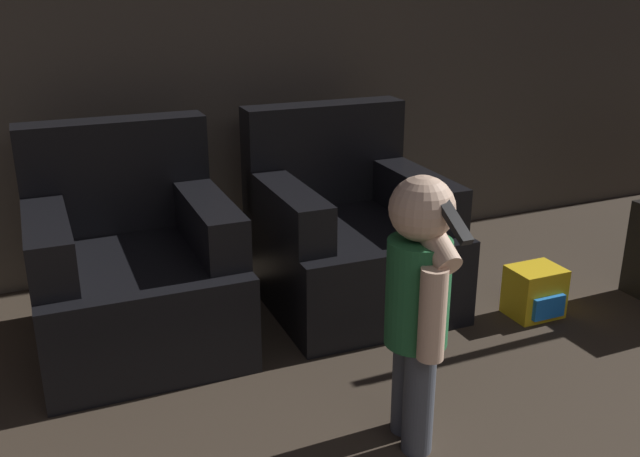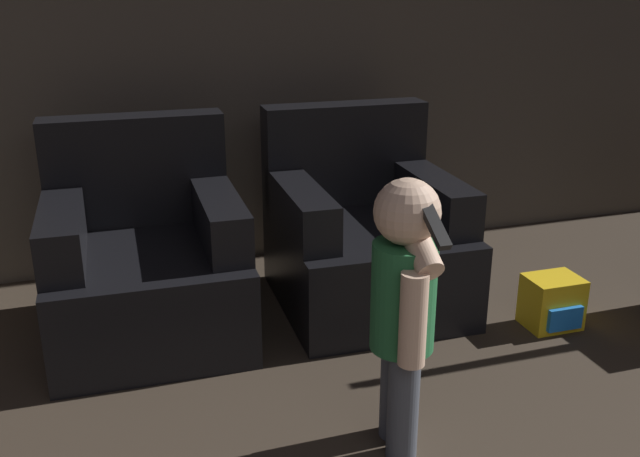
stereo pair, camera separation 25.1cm
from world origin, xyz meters
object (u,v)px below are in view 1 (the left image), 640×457
object	(u,v)px
toy_backpack	(535,292)
armchair_left	(133,269)
armchair_right	(347,236)
person_toddler	(419,293)

from	to	relation	value
toy_backpack	armchair_left	bearing A→B (deg)	162.89
toy_backpack	armchair_right	bearing A→B (deg)	143.23
armchair_right	armchair_left	bearing A→B (deg)	-178.81
person_toddler	toy_backpack	world-z (taller)	person_toddler
armchair_left	person_toddler	bearing A→B (deg)	-56.47
armchair_right	toy_backpack	distance (m)	0.86
armchair_left	toy_backpack	xyz separation A→B (m)	(1.63, -0.50, -0.19)
armchair_left	armchair_right	size ratio (longest dim) A/B	1.00
armchair_right	person_toddler	xyz separation A→B (m)	(-0.28, -1.07, 0.22)
armchair_right	toy_backpack	xyz separation A→B (m)	(0.67, -0.50, -0.19)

